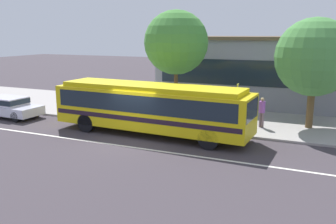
{
  "coord_description": "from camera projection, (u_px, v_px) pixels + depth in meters",
  "views": [
    {
      "loc": [
        8.73,
        -15.15,
        5.26
      ],
      "look_at": [
        1.38,
        1.61,
        1.3
      ],
      "focal_mm": 38.82,
      "sensor_mm": 36.0,
      "label": 1
    }
  ],
  "objects": [
    {
      "name": "ground_plane",
      "position": [
        130.0,
        141.0,
        18.1
      ],
      "size": [
        120.0,
        120.0,
        0.0
      ],
      "primitive_type": "plane",
      "color": "#3C353B"
    },
    {
      "name": "sidewalk_slab",
      "position": [
        181.0,
        113.0,
        24.28
      ],
      "size": [
        60.0,
        8.0,
        0.12
      ],
      "primitive_type": "cube",
      "color": "#9C9692",
      "rests_on": "ground_plane"
    },
    {
      "name": "lane_stripe_center",
      "position": [
        121.0,
        146.0,
        17.38
      ],
      "size": [
        56.0,
        0.16,
        0.01
      ],
      "primitive_type": "cube",
      "color": "silver",
      "rests_on": "ground_plane"
    },
    {
      "name": "transit_bus",
      "position": [
        151.0,
        106.0,
        19.0
      ],
      "size": [
        10.76,
        2.91,
        2.68
      ],
      "color": "gold",
      "rests_on": "ground_plane"
    },
    {
      "name": "sedan_behind_bus",
      "position": [
        8.0,
        106.0,
        23.24
      ],
      "size": [
        4.36,
        2.03,
        1.29
      ],
      "color": "silver",
      "rests_on": "ground_plane"
    },
    {
      "name": "pedestrian_waiting_near_sign",
      "position": [
        101.0,
        100.0,
        23.02
      ],
      "size": [
        0.44,
        0.44,
        1.74
      ],
      "color": "#2C3750",
      "rests_on": "sidewalk_slab"
    },
    {
      "name": "pedestrian_walking_along_curb",
      "position": [
        262.0,
        110.0,
        20.15
      ],
      "size": [
        0.45,
        0.45,
        1.68
      ],
      "color": "#6F5B63",
      "rests_on": "sidewalk_slab"
    },
    {
      "name": "bus_stop_sign",
      "position": [
        237.0,
        101.0,
        19.08
      ],
      "size": [
        0.08,
        0.44,
        2.58
      ],
      "color": "gray",
      "rests_on": "sidewalk_slab"
    },
    {
      "name": "street_tree_near_stop",
      "position": [
        176.0,
        43.0,
        22.22
      ],
      "size": [
        3.93,
        3.93,
        6.57
      ],
      "color": "brown",
      "rests_on": "sidewalk_slab"
    },
    {
      "name": "street_tree_mid_block",
      "position": [
        314.0,
        57.0,
        19.48
      ],
      "size": [
        4.22,
        4.22,
        6.02
      ],
      "color": "brown",
      "rests_on": "sidewalk_slab"
    },
    {
      "name": "station_building",
      "position": [
        264.0,
        70.0,
        27.88
      ],
      "size": [
        15.15,
        8.4,
        5.06
      ],
      "color": "gray",
      "rests_on": "ground_plane"
    }
  ]
}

